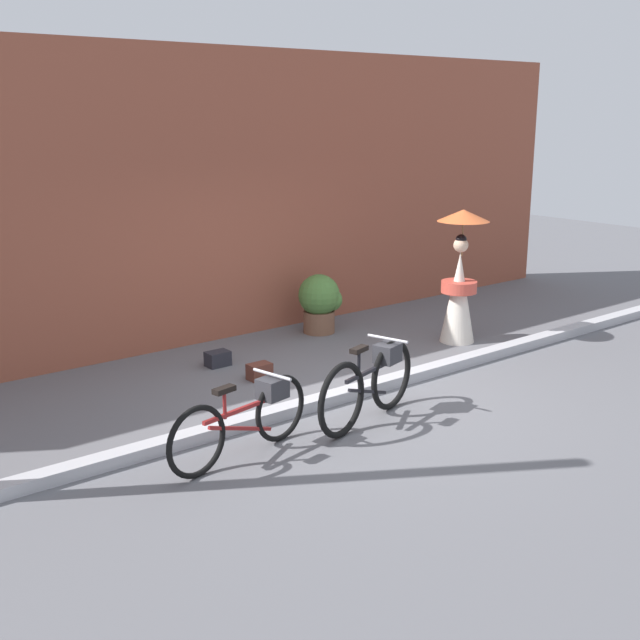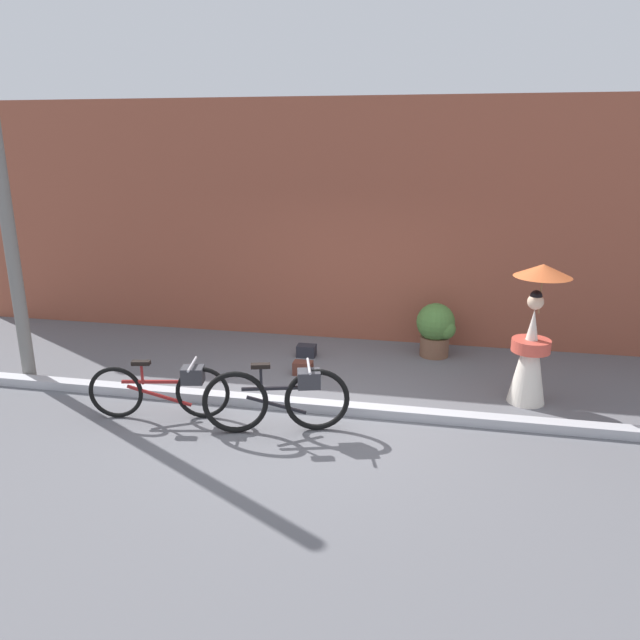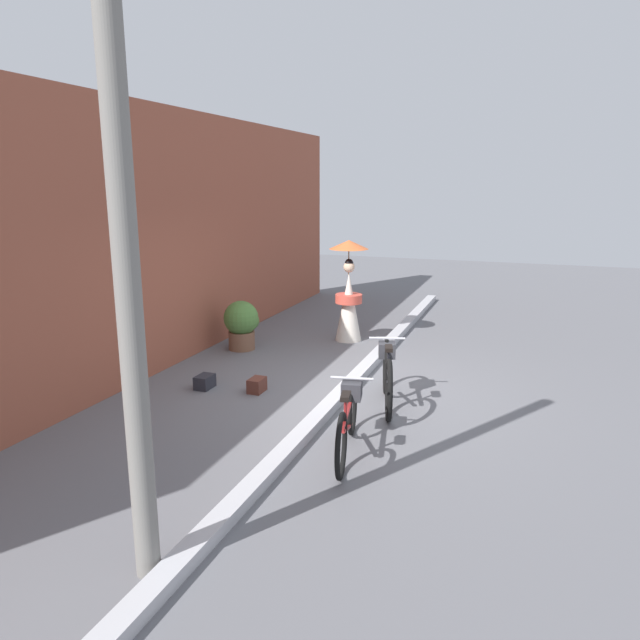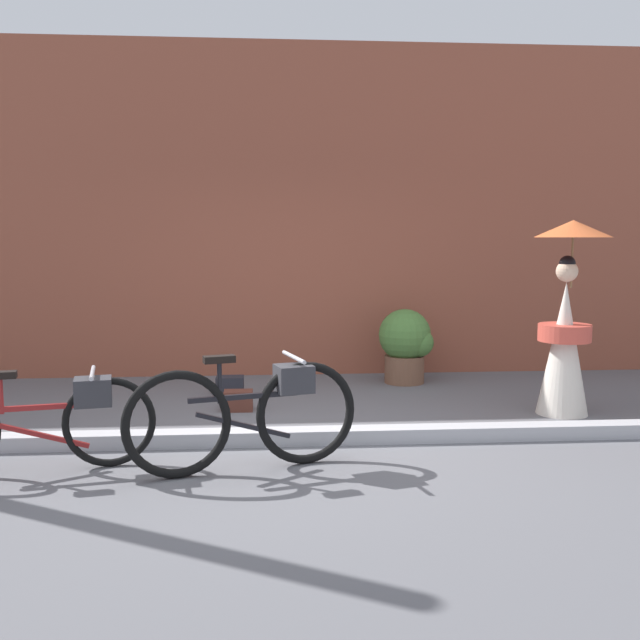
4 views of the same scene
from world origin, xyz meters
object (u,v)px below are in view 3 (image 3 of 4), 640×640
object	(u,v)px
bicycle_far_side	(387,373)
person_with_parasol	(349,293)
potted_plant_by_door	(242,323)
backpack_spare	(205,382)
bicycle_near_officer	(348,417)
backpack_on_pavement	(257,385)
utility_pole	(125,251)

from	to	relation	value
bicycle_far_side	person_with_parasol	xyz separation A→B (m)	(2.94, 1.45, 0.45)
potted_plant_by_door	backpack_spare	world-z (taller)	potted_plant_by_door
bicycle_near_officer	potted_plant_by_door	world-z (taller)	potted_plant_by_door
person_with_parasol	potted_plant_by_door	size ratio (longest dim) A/B	2.14
backpack_on_pavement	bicycle_near_officer	bearing A→B (deg)	-127.41
backpack_on_pavement	person_with_parasol	bearing A→B (deg)	-6.54
person_with_parasol	potted_plant_by_door	bearing A→B (deg)	128.00
bicycle_far_side	backpack_on_pavement	distance (m)	1.84
bicycle_far_side	person_with_parasol	world-z (taller)	person_with_parasol
bicycle_near_officer	bicycle_far_side	size ratio (longest dim) A/B	1.02
potted_plant_by_door	backpack_spare	bearing A→B (deg)	-167.70
bicycle_far_side	utility_pole	bearing A→B (deg)	167.91
person_with_parasol	backpack_on_pavement	xyz separation A→B (m)	(-3.09, 0.35, -0.78)
backpack_on_pavement	utility_pole	xyz separation A→B (m)	(-3.80, -0.96, 2.30)
bicycle_far_side	backpack_spare	distance (m)	2.60
bicycle_near_officer	person_with_parasol	xyz separation A→B (m)	(4.42, 1.38, 0.49)
bicycle_near_officer	person_with_parasol	bearing A→B (deg)	17.33
bicycle_near_officer	backpack_spare	world-z (taller)	bicycle_near_officer
bicycle_near_officer	backpack_on_pavement	distance (m)	2.20
bicycle_near_officer	person_with_parasol	size ratio (longest dim) A/B	0.93
backpack_on_pavement	potted_plant_by_door	bearing A→B (deg)	32.42
potted_plant_by_door	utility_pole	xyz separation A→B (m)	(-5.68, -2.15, 1.93)
bicycle_near_officer	potted_plant_by_door	xyz separation A→B (m)	(3.21, 2.93, 0.08)
bicycle_far_side	potted_plant_by_door	distance (m)	3.46
bicycle_near_officer	potted_plant_by_door	size ratio (longest dim) A/B	2.00
person_with_parasol	backpack_spare	xyz separation A→B (m)	(-3.21, 1.11, -0.78)
bicycle_far_side	potted_plant_by_door	bearing A→B (deg)	59.98
person_with_parasol	backpack_on_pavement	bearing A→B (deg)	173.46
bicycle_far_side	person_with_parasol	bearing A→B (deg)	26.20
backpack_on_pavement	backpack_spare	world-z (taller)	backpack_on_pavement
backpack_on_pavement	utility_pole	world-z (taller)	utility_pole
person_with_parasol	utility_pole	distance (m)	7.09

